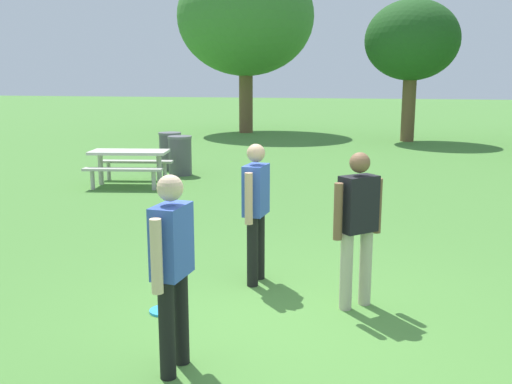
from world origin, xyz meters
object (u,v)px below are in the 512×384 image
person_thrower (172,261)px  tree_broad_center (412,41)px  person_bystander (358,220)px  trash_can_beside_table (180,155)px  tree_tall_left (246,17)px  picnic_table_near (129,160)px  trash_can_further_along (170,151)px  frisbee (163,311)px  person_catcher (256,204)px

person_thrower → tree_broad_center: 18.50m
person_bystander → trash_can_beside_table: person_bystander is taller
tree_tall_left → tree_broad_center: 7.10m
picnic_table_near → trash_can_further_along: 2.32m
trash_can_beside_table → tree_tall_left: bearing=95.4°
person_bystander → trash_can_beside_table: (-4.68, 7.42, -0.46)m
trash_can_beside_table → tree_tall_left: (-1.05, 11.01, 4.33)m
frisbee → tree_tall_left: size_ratio=0.04×
person_catcher → picnic_table_near: person_catcher is taller
frisbee → tree_broad_center: size_ratio=0.06×
person_bystander → picnic_table_near: 7.97m
person_thrower → tree_tall_left: (-4.36, 20.12, 3.87)m
person_thrower → tree_tall_left: size_ratio=0.23×
person_thrower → frisbee: person_thrower is taller
picnic_table_near → person_catcher: bearing=-52.7°
person_catcher → person_thrower: bearing=-94.9°
person_thrower → trash_can_beside_table: 9.70m
person_catcher → tree_broad_center: 16.34m
person_bystander → trash_can_further_along: size_ratio=1.71×
person_catcher → frisbee: (-0.74, -1.07, -0.93)m
trash_can_further_along → tree_broad_center: bearing=52.8°
person_catcher → tree_tall_left: size_ratio=0.23×
trash_can_beside_table → frisbee: bearing=-71.0°
trash_can_beside_table → picnic_table_near: bearing=-113.1°
person_catcher → trash_can_beside_table: 7.78m
trash_can_beside_table → tree_tall_left: size_ratio=0.13×
frisbee → trash_can_beside_table: (-2.76, 8.01, 0.47)m
tree_broad_center → person_thrower: bearing=-97.4°
person_thrower → trash_can_further_along: size_ratio=1.71×
person_thrower → person_bystander: bearing=50.9°
frisbee → trash_can_further_along: (-3.34, 8.83, 0.47)m
person_bystander → tree_broad_center: tree_broad_center is taller
tree_broad_center → trash_can_beside_table: bearing=-122.1°
frisbee → trash_can_further_along: trash_can_further_along is taller
person_thrower → tree_broad_center: bearing=82.6°
person_catcher → person_bystander: size_ratio=1.00×
person_catcher → picnic_table_near: bearing=127.3°
person_bystander → person_catcher: bearing=157.8°
picnic_table_near → tree_broad_center: bearing=59.1°
person_catcher → person_bystander: (1.18, -0.48, 0.00)m
trash_can_further_along → tree_broad_center: 10.79m
tree_tall_left → tree_broad_center: tree_tall_left is taller
trash_can_further_along → person_thrower: bearing=-68.6°
person_thrower → trash_can_further_along: (-3.89, 9.93, -0.46)m
person_catcher → picnic_table_near: size_ratio=0.85×
trash_can_beside_table → trash_can_further_along: bearing=125.1°
frisbee → tree_tall_left: bearing=101.3°
trash_can_beside_table → tree_broad_center: tree_broad_center is taller
person_catcher → person_bystander: bearing=-22.2°
tree_tall_left → trash_can_further_along: bearing=-87.4°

